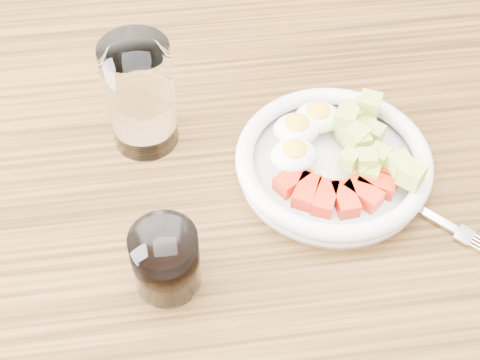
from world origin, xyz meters
name	(u,v)px	position (x,y,z in m)	size (l,w,h in m)	color
dining_table	(249,247)	(0.00, 0.00, 0.67)	(1.50, 0.90, 0.77)	brown
bowl	(333,158)	(0.11, 0.03, 0.79)	(0.24, 0.24, 0.06)	white
fork	(401,199)	(0.18, -0.02, 0.77)	(0.15, 0.16, 0.01)	black
water_glass	(140,96)	(-0.12, 0.12, 0.84)	(0.08, 0.08, 0.15)	white
coffee_glass	(166,260)	(-0.10, -0.09, 0.81)	(0.07, 0.07, 0.08)	white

